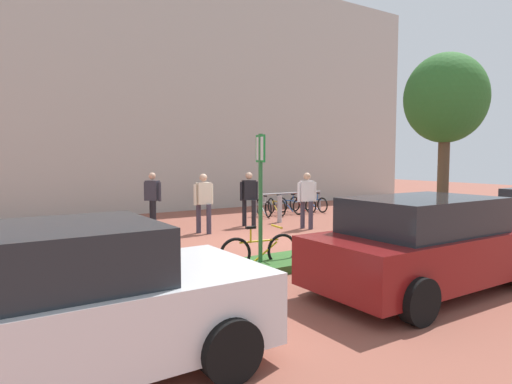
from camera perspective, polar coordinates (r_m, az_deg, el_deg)
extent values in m
plane|color=brown|center=(11.49, 0.41, -6.48)|extent=(60.00, 60.00, 0.00)
cube|color=#B2ADA3|center=(18.60, -13.44, 13.05)|extent=(28.00, 1.20, 10.00)
cube|color=#336028|center=(10.26, 12.57, -7.45)|extent=(7.00, 1.10, 0.16)
cylinder|color=brown|center=(12.24, 22.92, 0.59)|extent=(0.28, 0.28, 2.86)
ellipsoid|color=#2D6628|center=(12.31, 23.24, 11.06)|extent=(2.04, 2.04, 2.24)
cylinder|color=#2D7238|center=(8.46, 0.58, -1.40)|extent=(0.08, 0.08, 2.63)
cube|color=#198C33|center=(8.42, 0.59, 5.61)|extent=(0.08, 0.36, 0.52)
cube|color=white|center=(8.42, 0.59, 5.61)|extent=(0.08, 0.30, 0.44)
torus|color=black|center=(8.53, -2.69, -8.06)|extent=(0.66, 0.14, 0.66)
torus|color=black|center=(8.97, 3.37, -7.44)|extent=(0.66, 0.14, 0.66)
cylinder|color=gold|center=(8.69, 0.42, -6.34)|extent=(0.83, 0.14, 0.04)
cylinder|color=gold|center=(8.79, 1.01, -7.90)|extent=(0.61, 0.11, 0.44)
cylinder|color=gold|center=(8.59, -0.69, -5.65)|extent=(0.04, 0.04, 0.28)
cube|color=black|center=(8.57, -0.69, -4.60)|extent=(0.21, 0.10, 0.05)
cylinder|color=gold|center=(8.82, 2.69, -4.47)|extent=(0.09, 0.42, 0.04)
cylinder|color=#99999E|center=(16.38, 0.00, -1.78)|extent=(0.06, 0.06, 0.80)
cylinder|color=#99999E|center=(18.30, 8.24, -1.17)|extent=(0.06, 0.06, 0.80)
cylinder|color=#99999E|center=(17.26, 4.35, -0.14)|extent=(3.15, 0.10, 0.06)
torus|color=black|center=(16.10, 1.59, -2.24)|extent=(0.19, 0.60, 0.61)
torus|color=black|center=(16.97, 0.40, -1.89)|extent=(0.19, 0.60, 0.61)
cylinder|color=silver|center=(16.51, 0.98, -1.36)|extent=(0.20, 0.76, 0.03)
cylinder|color=silver|center=(16.62, 0.86, -2.13)|extent=(0.15, 0.55, 0.40)
cylinder|color=silver|center=(16.35, 1.19, -1.03)|extent=(0.03, 0.03, 0.26)
cube|color=black|center=(16.33, 1.19, -0.52)|extent=(0.11, 0.20, 0.05)
cylinder|color=silver|center=(16.82, 0.53, -0.44)|extent=(0.39, 0.12, 0.04)
torus|color=black|center=(16.51, 3.37, -2.08)|extent=(0.15, 0.61, 0.61)
torus|color=black|center=(17.35, 1.97, -1.75)|extent=(0.15, 0.61, 0.61)
cylinder|color=gold|center=(16.91, 2.65, -1.23)|extent=(0.16, 0.76, 0.03)
cylinder|color=gold|center=(17.02, 2.51, -1.98)|extent=(0.12, 0.55, 0.40)
cylinder|color=gold|center=(16.75, 2.91, -0.91)|extent=(0.03, 0.03, 0.26)
cube|color=black|center=(16.74, 2.91, -0.40)|extent=(0.10, 0.19, 0.05)
cylinder|color=gold|center=(17.21, 2.13, -0.33)|extent=(0.39, 0.10, 0.04)
torus|color=black|center=(16.93, 5.48, -1.93)|extent=(0.10, 0.61, 0.61)
torus|color=black|center=(17.63, 3.40, -1.66)|extent=(0.10, 0.61, 0.61)
cylinder|color=#194CA5|center=(17.26, 4.42, -1.12)|extent=(0.09, 0.77, 0.03)
cylinder|color=#194CA5|center=(17.35, 4.21, -1.87)|extent=(0.08, 0.56, 0.40)
cylinder|color=#194CA5|center=(17.12, 4.80, -0.80)|extent=(0.03, 0.03, 0.26)
cube|color=black|center=(17.11, 4.80, -0.31)|extent=(0.09, 0.19, 0.05)
cylinder|color=#194CA5|center=(17.50, 3.64, -0.26)|extent=(0.39, 0.07, 0.04)
torus|color=black|center=(17.33, 7.06, -1.79)|extent=(0.09, 0.61, 0.61)
torus|color=black|center=(18.02, 5.01, -1.54)|extent=(0.09, 0.61, 0.61)
cylinder|color=red|center=(17.66, 6.02, -1.01)|extent=(0.08, 0.77, 0.03)
cylinder|color=red|center=(17.75, 5.81, -1.74)|extent=(0.07, 0.56, 0.40)
cylinder|color=red|center=(17.52, 6.40, -0.69)|extent=(0.03, 0.03, 0.26)
cube|color=black|center=(17.51, 6.40, -0.21)|extent=(0.08, 0.19, 0.05)
cylinder|color=red|center=(17.90, 5.26, -0.16)|extent=(0.39, 0.06, 0.04)
torus|color=black|center=(17.73, 8.55, -1.67)|extent=(0.06, 0.61, 0.61)
torus|color=black|center=(18.44, 6.62, -1.42)|extent=(0.06, 0.61, 0.61)
cylinder|color=#194CA5|center=(18.06, 7.57, -0.90)|extent=(0.03, 0.77, 0.03)
cylinder|color=#194CA5|center=(18.15, 7.38, -1.61)|extent=(0.03, 0.56, 0.40)
cylinder|color=#194CA5|center=(17.92, 7.93, -0.59)|extent=(0.03, 0.03, 0.26)
cube|color=black|center=(17.91, 7.93, -0.12)|extent=(0.07, 0.18, 0.05)
cylinder|color=#194CA5|center=(18.31, 6.86, -0.07)|extent=(0.39, 0.04, 0.04)
cylinder|color=#ADADB2|center=(14.91, 3.06, -2.21)|extent=(0.16, 0.16, 0.90)
cylinder|color=black|center=(13.88, -0.30, -2.81)|extent=(0.14, 0.14, 0.85)
cylinder|color=black|center=(14.12, -1.51, -2.68)|extent=(0.14, 0.14, 0.85)
cube|color=black|center=(13.92, -0.91, 0.26)|extent=(0.43, 0.30, 0.62)
cylinder|color=black|center=(14.03, 0.07, 0.16)|extent=(0.09, 0.09, 0.59)
cylinder|color=black|center=(13.83, -1.91, 0.10)|extent=(0.09, 0.09, 0.59)
sphere|color=tan|center=(13.90, -0.91, 2.11)|extent=(0.22, 0.22, 0.22)
cylinder|color=#383342|center=(13.72, 6.03, -2.91)|extent=(0.14, 0.14, 0.85)
cylinder|color=#383342|center=(13.57, 7.07, -3.00)|extent=(0.14, 0.14, 0.85)
cube|color=white|center=(13.57, 6.57, 0.12)|extent=(0.46, 0.36, 0.62)
cylinder|color=white|center=(13.48, 5.54, -0.03)|extent=(0.09, 0.09, 0.59)
cylinder|color=white|center=(13.67, 7.59, 0.01)|extent=(0.09, 0.09, 0.59)
sphere|color=tan|center=(13.55, 6.59, 2.02)|extent=(0.22, 0.22, 0.22)
cylinder|color=black|center=(14.27, -13.27, -2.73)|extent=(0.14, 0.14, 0.85)
cylinder|color=black|center=(14.04, -13.01, -2.84)|extent=(0.14, 0.14, 0.85)
cube|color=#2D2D38|center=(14.08, -13.20, 0.19)|extent=(0.43, 0.46, 0.62)
cylinder|color=#2D2D38|center=(14.23, -14.06, 0.09)|extent=(0.09, 0.09, 0.59)
cylinder|color=#2D2D38|center=(13.94, -12.31, 0.03)|extent=(0.09, 0.09, 0.59)
sphere|color=tan|center=(14.06, -13.23, 2.02)|extent=(0.22, 0.22, 0.22)
cylinder|color=#383342|center=(12.91, -7.41, -3.39)|extent=(0.14, 0.14, 0.85)
cylinder|color=#383342|center=(12.72, -6.09, -3.50)|extent=(0.14, 0.14, 0.85)
cube|color=beige|center=(12.73, -6.79, -0.17)|extent=(0.40, 0.24, 0.62)
cylinder|color=beige|center=(12.62, -7.85, -0.36)|extent=(0.09, 0.09, 0.59)
cylinder|color=beige|center=(12.85, -5.74, -0.25)|extent=(0.09, 0.09, 0.59)
sphere|color=tan|center=(12.70, -6.80, 1.86)|extent=(0.22, 0.22, 0.22)
cube|color=silver|center=(4.80, -25.05, -15.15)|extent=(4.31, 1.83, 0.76)
cube|color=#1E2328|center=(4.60, -27.81, -7.55)|extent=(2.42, 1.60, 0.56)
cylinder|color=black|center=(6.07, -12.10, -13.47)|extent=(0.64, 0.23, 0.64)
cylinder|color=black|center=(4.54, -3.29, -19.67)|extent=(0.64, 0.23, 0.64)
cube|color=maroon|center=(7.86, 21.42, -7.43)|extent=(4.31, 1.81, 0.76)
cube|color=#1E2328|center=(7.60, 20.68, -2.77)|extent=(2.41, 1.59, 0.56)
cylinder|color=black|center=(9.60, 22.07, -7.03)|extent=(0.64, 0.22, 0.64)
cylinder|color=black|center=(7.44, 8.89, -10.06)|extent=(0.64, 0.22, 0.64)
cylinder|color=black|center=(6.27, 20.26, -13.05)|extent=(0.64, 0.22, 0.64)
cylinder|color=black|center=(10.55, 27.84, -6.21)|extent=(0.65, 0.24, 0.64)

